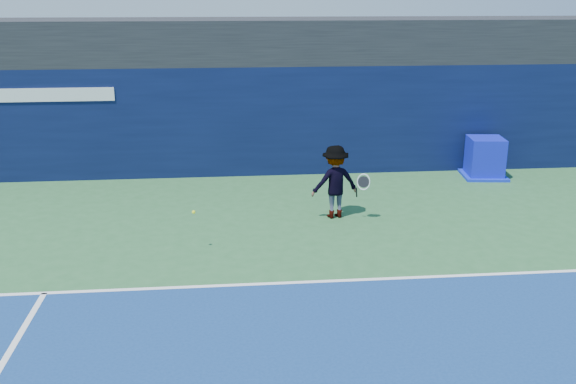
% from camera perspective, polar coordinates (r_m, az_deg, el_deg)
% --- Properties ---
extents(ground, '(80.00, 80.00, 0.00)m').
position_cam_1_polar(ground, '(8.94, 7.46, -16.06)').
color(ground, '#2B6033').
rests_on(ground, ground).
extents(baseline, '(24.00, 0.10, 0.01)m').
position_cam_1_polar(baseline, '(11.51, 4.15, -7.89)').
color(baseline, white).
rests_on(baseline, ground).
extents(stadium_band, '(36.00, 3.00, 1.20)m').
position_cam_1_polar(stadium_band, '(18.89, 0.00, 13.35)').
color(stadium_band, black).
rests_on(stadium_band, back_wall_assembly).
extents(back_wall_assembly, '(36.00, 1.03, 3.00)m').
position_cam_1_polar(back_wall_assembly, '(18.17, 0.30, 6.52)').
color(back_wall_assembly, '#091134').
rests_on(back_wall_assembly, ground).
extents(equipment_cart, '(1.28, 1.28, 1.10)m').
position_cam_1_polar(equipment_cart, '(18.55, 17.08, 2.82)').
color(equipment_cart, '#0D14BC').
rests_on(equipment_cart, ground).
extents(tennis_player, '(1.33, 0.82, 1.66)m').
position_cam_1_polar(tennis_player, '(14.46, 4.20, 0.91)').
color(tennis_player, white).
rests_on(tennis_player, ground).
extents(tennis_ball, '(0.07, 0.07, 0.07)m').
position_cam_1_polar(tennis_ball, '(12.68, -8.39, -1.78)').
color(tennis_ball, yellow).
rests_on(tennis_ball, ground).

